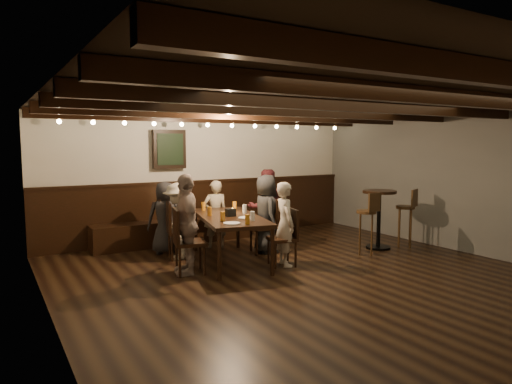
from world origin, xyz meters
TOP-DOWN VIEW (x-y plane):
  - room at (-0.29, 2.21)m, footprint 7.00×7.00m
  - dining_table at (-0.53, 1.50)m, footprint 1.31×2.10m
  - chair_left_near at (-1.12, 2.11)m, footprint 0.51×0.51m
  - chair_left_far at (-1.33, 1.23)m, footprint 0.51×0.51m
  - chair_right_near at (0.28, 1.77)m, footprint 0.50×0.50m
  - chair_right_far at (0.07, 0.90)m, footprint 0.48×0.48m
  - person_bench_left at (-1.19, 2.59)m, footprint 0.67×0.52m
  - person_bench_centre at (-0.28, 2.52)m, footprint 0.50×0.38m
  - person_bench_right at (0.56, 2.17)m, footprint 0.78×0.67m
  - person_left_near at (-1.15, 2.11)m, footprint 0.63×0.88m
  - person_left_far at (-1.36, 1.24)m, footprint 0.54×0.90m
  - person_right_near at (0.31, 1.77)m, footprint 0.56×0.73m
  - person_right_far at (0.10, 0.89)m, footprint 0.41×0.52m
  - pint_a at (-0.64, 2.25)m, footprint 0.07×0.07m
  - pint_b at (-0.13, 2.08)m, footprint 0.07×0.07m
  - pint_c at (-0.80, 1.67)m, footprint 0.07×0.07m
  - pint_d at (-0.19, 1.63)m, footprint 0.07×0.07m
  - pint_e at (-0.85, 1.12)m, footprint 0.07×0.07m
  - pint_f at (-0.46, 0.92)m, footprint 0.07×0.07m
  - pint_g at (-0.66, 0.71)m, footprint 0.07×0.07m
  - plate_near at (-0.84, 0.86)m, footprint 0.24×0.24m
  - plate_far at (-0.42, 1.17)m, footprint 0.24×0.24m
  - condiment_caddy at (-0.54, 1.45)m, footprint 0.15×0.10m
  - candle at (-0.34, 1.77)m, footprint 0.05×0.05m
  - high_top_table at (2.16, 0.97)m, footprint 0.58×0.58m
  - bar_stool_left at (1.66, 0.77)m, footprint 0.33×0.35m
  - bar_stool_right at (2.66, 0.82)m, footprint 0.37×0.38m

SIDE VIEW (x-z plane):
  - chair_right_far at x=0.07m, z-range -0.17..0.70m
  - chair_right_near at x=0.28m, z-range -0.18..0.74m
  - chair_left_near at x=-1.12m, z-range -0.18..0.74m
  - chair_left_far at x=-1.33m, z-range -0.18..0.75m
  - bar_stool_left at x=1.66m, z-range -0.13..0.92m
  - bar_stool_right at x=2.66m, z-range -0.13..0.92m
  - person_bench_centre at x=-0.28m, z-range 0.00..1.21m
  - person_bench_left at x=-1.19m, z-range 0.00..1.22m
  - person_left_near at x=-1.15m, z-range 0.00..1.23m
  - person_right_far at x=0.10m, z-range 0.00..1.28m
  - person_right_near at x=0.31m, z-range 0.00..1.33m
  - dining_table at x=-0.53m, z-range 0.31..1.04m
  - high_top_table at x=2.16m, z-range 0.16..1.20m
  - person_bench_right at x=0.56m, z-range 0.00..1.40m
  - person_left_far at x=-1.36m, z-range 0.00..1.43m
  - plate_near at x=-0.84m, z-range 0.73..0.75m
  - plate_far at x=-0.42m, z-range 0.73..0.75m
  - candle at x=-0.34m, z-range 0.73..0.78m
  - condiment_caddy at x=-0.54m, z-range 0.73..0.85m
  - pint_a at x=-0.64m, z-range 0.73..0.87m
  - pint_b at x=-0.13m, z-range 0.73..0.87m
  - pint_c at x=-0.80m, z-range 0.73..0.87m
  - pint_d at x=-0.19m, z-range 0.73..0.87m
  - pint_e at x=-0.85m, z-range 0.73..0.87m
  - pint_f at x=-0.46m, z-range 0.73..0.87m
  - pint_g at x=-0.66m, z-range 0.73..0.87m
  - room at x=-0.29m, z-range -2.43..4.57m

